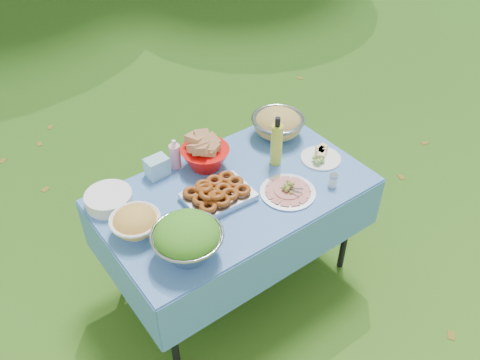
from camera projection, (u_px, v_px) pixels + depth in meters
name	position (u px, v px, depth m)	size (l,w,h in m)	color
ground	(235.00, 279.00, 3.25)	(80.00, 80.00, 0.00)	#0C3B0A
picnic_table	(235.00, 238.00, 3.01)	(1.46, 0.86, 0.76)	#84D2FE
salad_bowl	(187.00, 238.00, 2.33)	(0.34, 0.34, 0.22)	#989CA1
pasta_bowl_white	(135.00, 222.00, 2.47)	(0.25, 0.25, 0.14)	white
plate_stack	(109.00, 199.00, 2.65)	(0.25, 0.25, 0.07)	white
wipes_box	(157.00, 167.00, 2.82)	(0.12, 0.09, 0.11)	#9AD4E9
sanitizer_bottle	(175.00, 154.00, 2.86)	(0.06, 0.06, 0.18)	#F69DBA
bread_bowl	(205.00, 153.00, 2.86)	(0.28, 0.28, 0.18)	red
pasta_bowl_steel	(278.00, 123.00, 3.10)	(0.32, 0.32, 0.17)	#989CA1
fried_tray	(218.00, 194.00, 2.67)	(0.35, 0.25, 0.08)	silver
charcuterie_platter	(288.00, 188.00, 2.72)	(0.30, 0.30, 0.07)	silver
oil_bottle	(277.00, 141.00, 2.85)	(0.07, 0.07, 0.31)	#C7D334
cheese_plate	(321.00, 155.00, 2.95)	(0.23, 0.23, 0.06)	white
shaker	(333.00, 180.00, 2.76)	(0.05, 0.05, 0.08)	white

